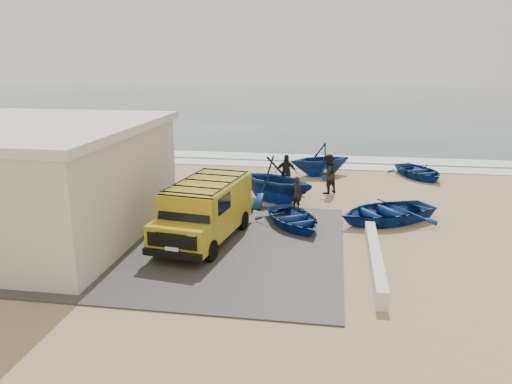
{
  "coord_description": "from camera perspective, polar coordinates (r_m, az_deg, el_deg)",
  "views": [
    {
      "loc": [
        3.56,
        -18.49,
        6.68
      ],
      "look_at": [
        0.4,
        1.17,
        1.2
      ],
      "focal_mm": 35.0,
      "sensor_mm": 36.0,
      "label": 1
    }
  ],
  "objects": [
    {
      "name": "fisherman_front",
      "position": [
        22.15,
        4.69,
        -0.15
      ],
      "size": [
        0.67,
        0.64,
        1.53
      ],
      "primitive_type": "imported",
      "rotation": [
        0.0,
        0.0,
        2.47
      ],
      "color": "black",
      "rests_on": "ground"
    },
    {
      "name": "fisherman_back",
      "position": [
        25.28,
        3.43,
        2.22
      ],
      "size": [
        1.14,
        0.58,
        1.87
      ],
      "primitive_type": "imported",
      "rotation": [
        0.0,
        0.0,
        0.11
      ],
      "color": "black",
      "rests_on": "ground"
    },
    {
      "name": "boat_near_right",
      "position": [
        21.26,
        14.59,
        -2.19
      ],
      "size": [
        5.23,
        4.85,
        0.88
      ],
      "primitive_type": "imported",
      "rotation": [
        0.0,
        0.0,
        -1.01
      ],
      "color": "navy",
      "rests_on": "ground"
    },
    {
      "name": "ground",
      "position": [
        19.98,
        -1.68,
        -4.15
      ],
      "size": [
        160.0,
        160.0,
        0.0
      ],
      "primitive_type": "plane",
      "color": "tan"
    },
    {
      "name": "surf_line",
      "position": [
        31.41,
        2.41,
        3.14
      ],
      "size": [
        180.0,
        1.6,
        0.06
      ],
      "primitive_type": "cube",
      "color": "white",
      "rests_on": "ground"
    },
    {
      "name": "slab",
      "position": [
        18.63,
        -8.93,
        -5.74
      ],
      "size": [
        12.0,
        10.0,
        0.05
      ],
      "primitive_type": "cube",
      "color": "#403D3A",
      "rests_on": "ground"
    },
    {
      "name": "parapet",
      "position": [
        16.82,
        13.44,
        -7.44
      ],
      "size": [
        0.35,
        6.0,
        0.55
      ],
      "primitive_type": "cube",
      "color": "silver",
      "rests_on": "ground"
    },
    {
      "name": "boat_far_left",
      "position": [
        28.73,
        7.36,
        3.74
      ],
      "size": [
        4.62,
        4.42,
        1.89
      ],
      "primitive_type": "imported",
      "rotation": [
        0.0,
        0.0,
        -1.08
      ],
      "color": "navy",
      "rests_on": "ground"
    },
    {
      "name": "building",
      "position": [
        20.36,
        -24.08,
        1.21
      ],
      "size": [
        8.4,
        9.4,
        4.3
      ],
      "color": "silver",
      "rests_on": "ground"
    },
    {
      "name": "surf_wash",
      "position": [
        33.84,
        2.91,
        4.01
      ],
      "size": [
        180.0,
        2.2,
        0.04
      ],
      "primitive_type": "cube",
      "color": "white",
      "rests_on": "ground"
    },
    {
      "name": "boat_near_left",
      "position": [
        20.03,
        4.29,
        -3.06
      ],
      "size": [
        3.89,
        4.23,
        0.71
      ],
      "primitive_type": "imported",
      "rotation": [
        0.0,
        0.0,
        0.54
      ],
      "color": "navy",
      "rests_on": "ground"
    },
    {
      "name": "ocean",
      "position": [
        74.87,
        6.47,
        10.16
      ],
      "size": [
        180.0,
        88.0,
        0.01
      ],
      "primitive_type": "cube",
      "color": "#385166",
      "rests_on": "ground"
    },
    {
      "name": "van",
      "position": [
        18.45,
        -5.8,
        -1.94
      ],
      "size": [
        2.78,
        5.49,
        2.25
      ],
      "rotation": [
        0.0,
        0.0,
        -0.14
      ],
      "color": "#B59C1B",
      "rests_on": "ground"
    },
    {
      "name": "boat_mid_left",
      "position": [
        23.31,
        2.18,
        1.46
      ],
      "size": [
        5.3,
        5.1,
        2.15
      ],
      "primitive_type": "imported",
      "rotation": [
        0.0,
        0.0,
        1.05
      ],
      "color": "navy",
      "rests_on": "ground"
    },
    {
      "name": "boat_far_right",
      "position": [
        29.49,
        18.15,
        2.26
      ],
      "size": [
        3.9,
        4.38,
        0.75
      ],
      "primitive_type": "imported",
      "rotation": [
        0.0,
        0.0,
        0.46
      ],
      "color": "navy",
      "rests_on": "ground"
    },
    {
      "name": "fisherman_middle",
      "position": [
        24.99,
        8.21,
        2.05
      ],
      "size": [
        1.2,
        1.2,
        1.97
      ],
      "primitive_type": "imported",
      "rotation": [
        0.0,
        0.0,
        -2.35
      ],
      "color": "black",
      "rests_on": "ground"
    }
  ]
}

